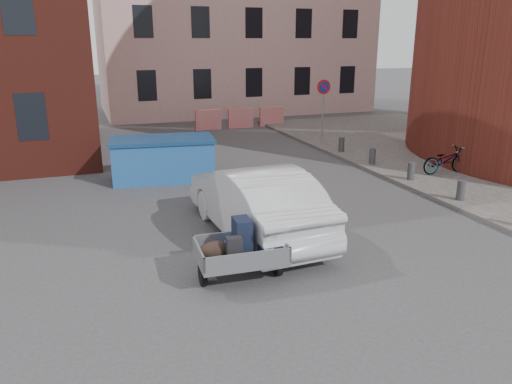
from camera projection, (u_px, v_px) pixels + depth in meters
name	position (u px, v px, depth m)	size (l,w,h in m)	color
ground	(273.00, 251.00, 10.67)	(120.00, 120.00, 0.00)	#38383A
sidewalk	(495.00, 166.00, 17.50)	(9.00, 24.00, 0.12)	#474442
no_parking_sign	(323.00, 98.00, 20.56)	(0.60, 0.09, 2.65)	gray
bollards	(411.00, 171.00, 15.56)	(0.22, 9.02, 0.55)	#3A3A3D
barriers	(241.00, 118.00, 25.38)	(4.70, 0.18, 1.00)	red
trailer	(240.00, 250.00, 9.19)	(1.65, 1.84, 1.20)	black
dumpster	(163.00, 159.00, 15.93)	(3.41, 2.07, 1.35)	#2258A1
silver_car	(256.00, 201.00, 11.32)	(1.73, 4.96, 1.64)	#BABDC2
bicycle	(445.00, 160.00, 16.29)	(0.58, 1.67, 0.88)	black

